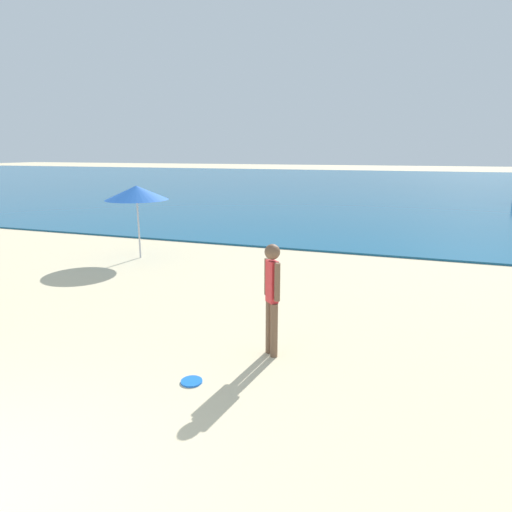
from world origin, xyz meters
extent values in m
cube|color=#14567F|center=(0.00, 41.26, 0.03)|extent=(160.00, 60.00, 0.06)
cylinder|color=brown|center=(1.83, 4.21, 0.42)|extent=(0.11, 0.11, 0.84)
cylinder|color=brown|center=(1.93, 4.11, 0.42)|extent=(0.11, 0.11, 0.84)
cube|color=red|center=(1.88, 4.16, 1.16)|extent=(0.22, 0.22, 0.63)
sphere|color=brown|center=(1.88, 4.16, 1.61)|extent=(0.23, 0.23, 0.23)
cylinder|color=brown|center=(1.77, 4.27, 1.19)|extent=(0.08, 0.08, 0.56)
cylinder|color=brown|center=(1.99, 4.05, 1.19)|extent=(0.08, 0.08, 0.56)
cylinder|color=blue|center=(1.11, 3.02, 0.01)|extent=(0.29, 0.29, 0.03)
cylinder|color=#B7B7BC|center=(-3.55, 8.84, 1.03)|extent=(0.05, 0.05, 2.06)
cone|color=blue|center=(-3.55, 8.84, 1.88)|extent=(1.77, 1.77, 0.40)
camera|label=1|loc=(3.63, -1.65, 3.01)|focal=30.39mm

